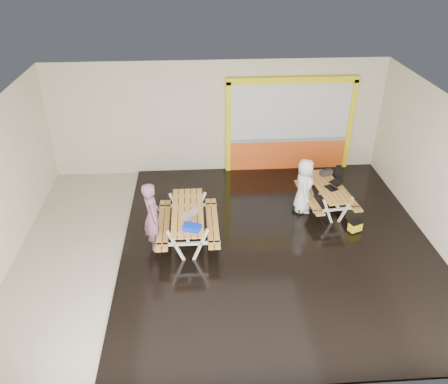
{
  "coord_description": "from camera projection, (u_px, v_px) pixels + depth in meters",
  "views": [
    {
      "loc": [
        -0.64,
        -8.78,
        6.7
      ],
      "look_at": [
        0.0,
        0.9,
        1.0
      ],
      "focal_mm": 36.12,
      "sensor_mm": 36.0,
      "label": 1
    }
  ],
  "objects": [
    {
      "name": "toolbox",
      "position": [
        326.0,
        173.0,
        12.52
      ],
      "size": [
        0.37,
        0.27,
        0.19
      ],
      "color": "black",
      "rests_on": "picnic_table_right"
    },
    {
      "name": "laptop_right",
      "position": [
        333.0,
        186.0,
        11.92
      ],
      "size": [
        0.48,
        0.46,
        0.16
      ],
      "color": "black",
      "rests_on": "picnic_table_right"
    },
    {
      "name": "kiosk",
      "position": [
        289.0,
        127.0,
        13.76
      ],
      "size": [
        3.88,
        0.16,
        3.0
      ],
      "color": "#E6591C",
      "rests_on": "room"
    },
    {
      "name": "blue_pouch",
      "position": [
        192.0,
        227.0,
        10.08
      ],
      "size": [
        0.45,
        0.39,
        0.11
      ],
      "primitive_type": "cube",
      "rotation": [
        0.0,
        0.0,
        -0.42
      ],
      "color": "#0729D0",
      "rests_on": "picnic_table_left"
    },
    {
      "name": "dark_case",
      "position": [
        302.0,
        208.0,
        12.23
      ],
      "size": [
        0.48,
        0.43,
        0.15
      ],
      "primitive_type": "cube",
      "rotation": [
        0.0,
        0.0,
        0.45
      ],
      "color": "black",
      "rests_on": "deck"
    },
    {
      "name": "fluke_bag",
      "position": [
        355.0,
        227.0,
        11.36
      ],
      "size": [
        0.39,
        0.33,
        0.29
      ],
      "color": "black",
      "rests_on": "deck"
    },
    {
      "name": "picnic_table_right",
      "position": [
        327.0,
        191.0,
        12.13
      ],
      "size": [
        1.45,
        1.98,
        0.74
      ],
      "color": "gold",
      "rests_on": "deck"
    },
    {
      "name": "laptop_left",
      "position": [
        190.0,
        215.0,
        10.53
      ],
      "size": [
        0.45,
        0.43,
        0.16
      ],
      "color": "silver",
      "rests_on": "picnic_table_left"
    },
    {
      "name": "person_right",
      "position": [
        304.0,
        186.0,
        11.94
      ],
      "size": [
        0.62,
        0.83,
        1.55
      ],
      "primitive_type": "imported",
      "rotation": [
        0.0,
        0.0,
        1.39
      ],
      "color": "white",
      "rests_on": "deck"
    },
    {
      "name": "picnic_table_left",
      "position": [
        188.0,
        218.0,
        10.86
      ],
      "size": [
        1.48,
        2.15,
        0.86
      ],
      "color": "gold",
      "rests_on": "deck"
    },
    {
      "name": "backpack",
      "position": [
        338.0,
        174.0,
        12.77
      ],
      "size": [
        0.3,
        0.21,
        0.47
      ],
      "color": "black",
      "rests_on": "picnic_table_right"
    },
    {
      "name": "deck",
      "position": [
        277.0,
        243.0,
        11.04
      ],
      "size": [
        7.5,
        7.98,
        0.05
      ],
      "primitive_type": "cube",
      "color": "black",
      "rests_on": "room"
    },
    {
      "name": "room",
      "position": [
        227.0,
        183.0,
        10.1
      ],
      "size": [
        10.02,
        8.02,
        3.52
      ],
      "color": "beige",
      "rests_on": "ground"
    },
    {
      "name": "person_left",
      "position": [
        152.0,
        217.0,
        10.48
      ],
      "size": [
        0.56,
        0.72,
        1.76
      ],
      "primitive_type": "imported",
      "rotation": [
        0.0,
        0.0,
        1.81
      ],
      "color": "#7F536D",
      "rests_on": "deck"
    }
  ]
}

